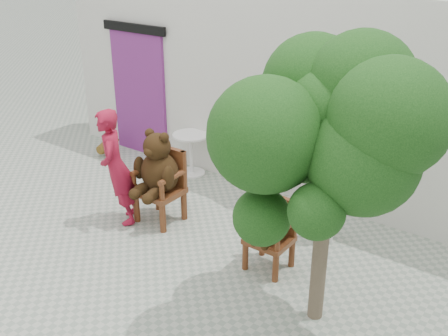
% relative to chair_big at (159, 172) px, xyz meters
% --- Properties ---
extents(ground_plane, '(60.00, 60.00, 0.00)m').
position_rel_chair_big_xyz_m(ground_plane, '(1.01, -0.89, -0.75)').
color(ground_plane, '#9CA190').
rests_on(ground_plane, ground).
extents(back_wall, '(9.00, 1.00, 3.00)m').
position_rel_chair_big_xyz_m(back_wall, '(1.01, 2.21, 0.75)').
color(back_wall, silver).
rests_on(back_wall, ground).
extents(doorway, '(1.40, 0.11, 2.33)m').
position_rel_chair_big_xyz_m(doorway, '(-1.99, 1.69, 0.42)').
color(doorway, '#6F256E').
rests_on(doorway, ground).
extents(chair_big, '(0.66, 0.70, 1.34)m').
position_rel_chair_big_xyz_m(chair_big, '(0.00, 0.00, 0.00)').
color(chair_big, '#4D2510').
rests_on(chair_big, ground).
extents(chair_small, '(0.50, 0.50, 0.93)m').
position_rel_chair_big_xyz_m(chair_small, '(1.83, -0.07, -0.20)').
color(chair_small, '#4D2510').
rests_on(chair_small, ground).
extents(person, '(0.68, 0.70, 1.62)m').
position_rel_chair_big_xyz_m(person, '(-0.44, -0.35, 0.07)').
color(person, maroon).
rests_on(person, ground).
extents(cafe_table, '(0.60, 0.60, 0.70)m').
position_rel_chair_big_xyz_m(cafe_table, '(-0.64, 1.46, -0.31)').
color(cafe_table, white).
rests_on(cafe_table, ground).
extents(display_stand, '(0.52, 0.45, 1.51)m').
position_rel_chair_big_xyz_m(display_stand, '(0.83, 1.26, -0.16)').
color(display_stand, black).
rests_on(display_stand, ground).
extents(stool_bucket, '(0.32, 0.32, 1.45)m').
position_rel_chair_big_xyz_m(stool_bucket, '(2.10, 0.91, -0.10)').
color(stool_bucket, white).
rests_on(stool_bucket, ground).
extents(tree, '(1.96, 1.77, 2.97)m').
position_rel_chair_big_xyz_m(tree, '(2.71, -0.65, 1.43)').
color(tree, '#4C3E2D').
rests_on(tree, ground).
extents(potted_plant, '(0.37, 0.33, 0.38)m').
position_rel_chair_big_xyz_m(potted_plant, '(-2.39, 1.18, -0.56)').
color(potted_plant, black).
rests_on(potted_plant, ground).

